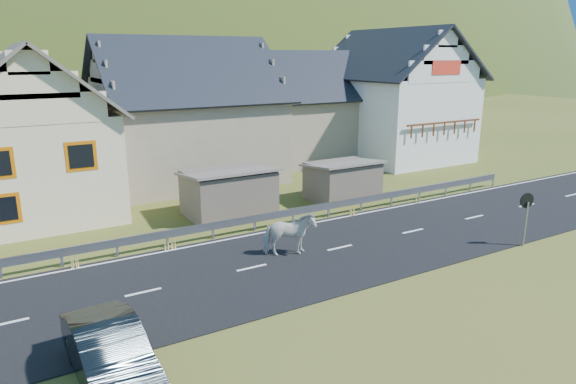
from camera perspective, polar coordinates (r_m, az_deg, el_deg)
ground at (r=21.09m, az=5.78°, el=-6.28°), size 160.00×160.00×0.00m
road at (r=21.08m, az=5.78°, el=-6.23°), size 60.00×7.00×0.04m
lane_markings at (r=21.07m, az=5.78°, el=-6.16°), size 60.00×6.60×0.01m
guardrail at (r=23.80m, az=0.59°, el=-2.26°), size 28.10×0.09×0.75m
shed_left at (r=25.18m, az=-6.63°, el=-0.12°), size 4.30×3.30×2.40m
shed_right at (r=27.96m, az=6.06°, el=1.21°), size 3.80×2.90×2.20m
house_cream at (r=28.03m, az=-26.90°, el=6.70°), size 7.80×9.80×8.30m
house_stone_a at (r=32.74m, az=-11.34°, el=9.47°), size 10.80×9.80×8.90m
house_stone_b at (r=38.93m, az=1.88°, el=10.00°), size 9.80×8.80×8.10m
house_white at (r=40.10m, az=11.66°, el=11.04°), size 8.80×10.80×9.70m
mountain at (r=198.43m, az=-25.42°, el=5.56°), size 440.00×280.00×260.00m
horse at (r=19.96m, az=0.10°, el=-4.72°), size 1.51×2.20×1.70m
car at (r=13.49m, az=-19.10°, el=-16.68°), size 1.72×4.46×1.45m
traffic_mirror at (r=22.89m, az=24.96°, el=-1.56°), size 0.62×0.23×2.26m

